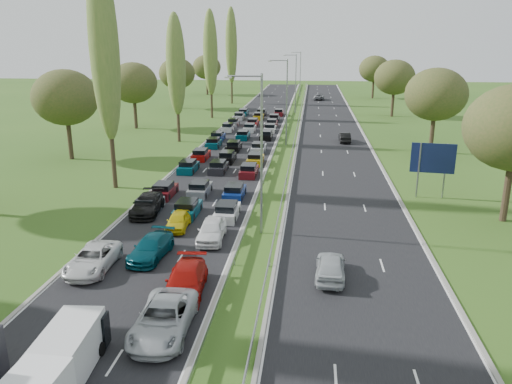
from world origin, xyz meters
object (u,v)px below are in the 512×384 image
(near_car_3, at_px, (147,204))
(direction_sign, at_px, (433,161))
(white_van_front, at_px, (68,352))
(near_car_2, at_px, (93,259))

(near_car_3, distance_m, direction_sign, 26.31)
(near_car_3, height_order, direction_sign, direction_sign)
(near_car_3, relative_size, white_van_front, 1.07)
(near_car_3, xyz_separation_m, direction_sign, (25.07, 7.48, 2.76))
(white_van_front, xyz_separation_m, direction_sign, (21.58, 28.92, 2.52))
(near_car_3, bearing_deg, near_car_2, -94.42)
(near_car_3, xyz_separation_m, white_van_front, (3.49, -21.44, 0.24))
(near_car_2, bearing_deg, direction_sign, 35.23)
(near_car_2, height_order, white_van_front, white_van_front)
(near_car_2, relative_size, near_car_3, 0.97)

